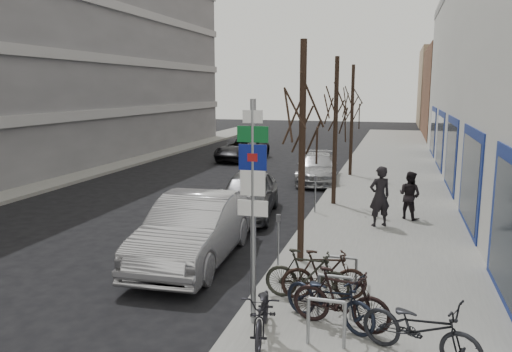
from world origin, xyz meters
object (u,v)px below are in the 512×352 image
Objects in this scene: meter_mid at (315,190)px; bike_far_curb at (421,323)px; meter_front at (278,235)px; parked_car_mid at (248,194)px; pedestrian_near at (380,196)px; pedestrian_far at (410,195)px; tree_far at (353,94)px; bike_mid_curb at (329,294)px; bike_far_inner at (324,275)px; parked_car_back at (318,168)px; tree_near at (303,100)px; tree_mid at (336,96)px; lane_car at (242,149)px; parked_car_front at (194,229)px; bike_rack at (335,291)px; bike_mid_inner at (307,275)px; highway_sign_pole at (253,199)px; meter_back at (335,167)px; bike_near_left at (263,308)px; bike_near_right at (341,298)px.

meter_mid is 9.51m from bike_far_curb.
parked_car_mid reaches higher than meter_front.
pedestrian_near reaches higher than pedestrian_far.
tree_far reaches higher than pedestrian_near.
bike_mid_curb is 1.07m from bike_far_inner.
parked_car_back is at bearing 94.46° from meter_front.
parked_car_back is (-1.38, 11.42, -3.44)m from tree_near.
tree_mid is at bearing 86.32° from meter_front.
meter_front is at bearing 33.78° from pedestrian_near.
tree_mid is 1.14× the size of lane_car.
tree_mid is at bearing -90.00° from tree_far.
parked_car_front is at bearing 50.02° from bike_far_inner.
bike_far_inner is at bearing -84.10° from tree_mid.
bike_mid_curb is at bearing -39.85° from parked_car_front.
lane_car is (-5.64, 6.04, 0.01)m from parked_car_back.
bike_far_inner is 13.78m from parked_car_back.
pedestrian_near is at bearing -21.34° from bike_far_inner.
bike_rack is 0.87m from bike_mid_inner.
bike_rack is 0.47× the size of lane_car.
highway_sign_pole is at bearing 128.56° from bike_mid_curb.
bike_far_inner is 0.39× the size of parked_car_mid.
highway_sign_pole is 8.53m from parked_car_mid.
bike_rack is at bearing -55.49° from meter_front.
tree_mid is 6.16m from parked_car_back.
parked_car_mid reaches higher than parked_car_back.
meter_front reaches higher than parked_car_back.
meter_back is (-1.65, 13.40, 0.26)m from bike_rack.
meter_mid is 2.32m from parked_car_mid.
tree_far is at bearing 94.32° from bike_rack.
lane_car is (-7.02, 10.96, -3.44)m from tree_mid.
bike_rack is at bearing 36.79° from bike_near_left.
bike_near_left is at bearing -88.21° from tree_near.
tree_near is at bearing 9.15° from bike_far_inner.
highway_sign_pole reaches higher than bike_rack.
bike_mid_inner is at bearing -60.10° from meter_front.
tree_near is at bearing -64.06° from lane_car.
parked_car_front reaches higher than bike_mid_inner.
parked_car_mid is 4.51m from pedestrian_near.
tree_far is at bearing 15.85° from bike_near_right.
bike_far_curb is at bearing -37.12° from parked_car_front.
highway_sign_pole is 3.88m from tree_near.
bike_far_inner is at bearing 112.66° from bike_rack.
parked_car_mid is at bearing -37.83° from pedestrian_near.
tree_far reaches higher than meter_back.
tree_mid reaches higher than bike_rack.
parked_car_back reaches higher than bike_near_left.
tree_near is at bearing -89.22° from parked_car_back.
parked_car_front is (-2.21, 0.12, -0.06)m from meter_front.
parked_car_back is (1.32, 6.95, -0.10)m from parked_car_mid.
bike_near_right is 1.49m from bike_far_curb.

